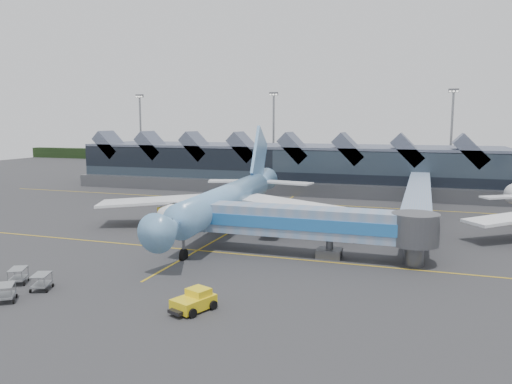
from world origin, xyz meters
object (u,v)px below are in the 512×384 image
(fuel_truck, at_px, (185,211))
(jet_bridge, at_px, (318,224))
(main_airliner, at_px, (230,198))
(pushback_tug, at_px, (194,301))

(fuel_truck, bearing_deg, jet_bridge, -16.77)
(main_airliner, bearing_deg, fuel_truck, 165.34)
(pushback_tug, bearing_deg, fuel_truck, 139.28)
(fuel_truck, bearing_deg, main_airliner, 1.35)
(fuel_truck, bearing_deg, pushback_tug, -50.14)
(fuel_truck, xyz_separation_m, pushback_tug, (16.14, -30.56, -1.03))
(main_airliner, relative_size, jet_bridge, 1.60)
(jet_bridge, height_order, pushback_tug, jet_bridge)
(jet_bridge, relative_size, pushback_tug, 6.82)
(jet_bridge, bearing_deg, fuel_truck, 151.53)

